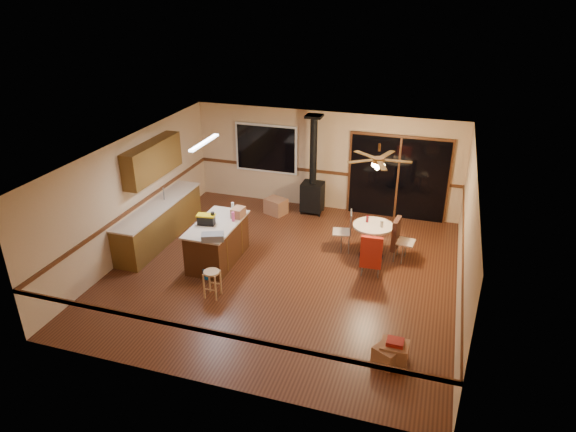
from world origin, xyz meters
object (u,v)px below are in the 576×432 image
at_px(bar_stool, 212,284).
at_px(box_corner_b, 386,356).
at_px(chair_near, 371,252).
at_px(kitchen_island, 218,242).
at_px(chair_left, 347,227).
at_px(dining_table, 372,235).
at_px(toolbox_grey, 213,237).
at_px(chair_right, 397,234).
at_px(blue_bucket, 208,272).
at_px(toolbox_black, 206,220).
at_px(box_corner_a, 394,352).
at_px(wood_stove, 313,187).
at_px(box_under_window, 276,206).

relative_size(bar_stool, box_corner_b, 1.51).
bearing_deg(chair_near, kitchen_island, -174.84).
relative_size(kitchen_island, chair_left, 3.26).
bearing_deg(dining_table, toolbox_grey, -146.96).
height_order(dining_table, chair_right, chair_right).
height_order(blue_bucket, dining_table, dining_table).
relative_size(blue_bucket, chair_near, 0.40).
relative_size(kitchen_island, chair_right, 2.40).
bearing_deg(bar_stool, dining_table, 42.80).
height_order(toolbox_black, chair_near, toolbox_black).
distance_m(chair_near, chair_right, 1.04).
relative_size(toolbox_grey, dining_table, 0.50).
height_order(toolbox_grey, toolbox_black, toolbox_black).
height_order(kitchen_island, blue_bucket, kitchen_island).
distance_m(toolbox_black, box_corner_b, 4.71).
xyz_separation_m(toolbox_black, bar_stool, (0.65, -1.20, -0.72)).
xyz_separation_m(chair_right, box_corner_a, (0.38, -3.37, -0.43)).
xyz_separation_m(chair_left, box_corner_b, (1.38, -3.52, -0.44)).
distance_m(wood_stove, box_corner_b, 5.92).
xyz_separation_m(box_corner_a, box_corner_b, (-0.11, -0.10, -0.02)).
bearing_deg(chair_near, box_corner_b, -75.01).
xyz_separation_m(dining_table, box_under_window, (-2.75, 1.52, -0.32)).
relative_size(toolbox_black, chair_left, 0.68).
xyz_separation_m(blue_bucket, chair_right, (3.60, 1.92, 0.48)).
height_order(wood_stove, chair_near, wood_stove).
bearing_deg(toolbox_black, dining_table, 21.02).
height_order(wood_stove, bar_stool, wood_stove).
bearing_deg(toolbox_grey, box_corner_b, -22.21).
distance_m(blue_bucket, box_under_window, 3.39).
relative_size(box_under_window, box_corner_a, 1.17).
xyz_separation_m(kitchen_island, bar_stool, (0.48, -1.31, -0.17)).
bearing_deg(blue_bucket, chair_left, 38.51).
xyz_separation_m(toolbox_black, chair_left, (2.74, 1.40, -0.41)).
distance_m(blue_bucket, chair_left, 3.20).
relative_size(toolbox_grey, box_under_window, 0.85).
distance_m(bar_stool, box_corner_b, 3.58).
relative_size(bar_stool, chair_right, 0.80).
bearing_deg(toolbox_grey, dining_table, 33.04).
relative_size(kitchen_island, box_under_window, 3.24).
relative_size(blue_bucket, box_under_window, 0.54).
xyz_separation_m(dining_table, box_corner_b, (0.78, -3.39, -0.38)).
height_order(bar_stool, chair_right, chair_right).
bearing_deg(chair_near, blue_bucket, -163.07).
xyz_separation_m(kitchen_island, dining_table, (3.16, 1.18, 0.08)).
bearing_deg(box_corner_b, toolbox_grey, 157.79).
distance_m(toolbox_grey, box_corner_a, 4.13).
bearing_deg(toolbox_black, chair_right, 19.35).
bearing_deg(kitchen_island, box_corner_b, -29.37).
bearing_deg(chair_near, wood_stove, 125.54).
distance_m(toolbox_black, box_under_window, 2.97).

